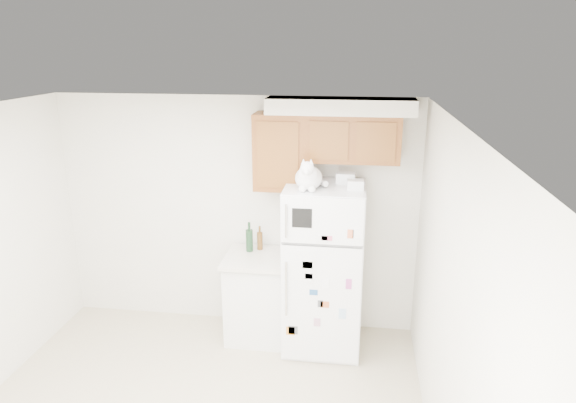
% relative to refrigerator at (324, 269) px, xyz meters
% --- Properties ---
extents(room_shell, '(3.84, 4.04, 2.52)m').
position_rel_refrigerator_xyz_m(room_shell, '(-0.84, -1.36, 0.82)').
color(room_shell, beige).
rests_on(room_shell, ground_plane).
extents(refrigerator, '(0.76, 0.78, 1.70)m').
position_rel_refrigerator_xyz_m(refrigerator, '(0.00, 0.00, 0.00)').
color(refrigerator, white).
rests_on(refrigerator, ground_plane).
extents(base_counter, '(0.64, 0.64, 0.92)m').
position_rel_refrigerator_xyz_m(base_counter, '(-0.69, 0.07, -0.39)').
color(base_counter, white).
rests_on(base_counter, ground_plane).
extents(cat, '(0.31, 0.45, 0.32)m').
position_rel_refrigerator_xyz_m(cat, '(-0.15, -0.14, 0.97)').
color(cat, white).
rests_on(cat, refrigerator).
extents(storage_box_back, '(0.19, 0.14, 0.10)m').
position_rel_refrigerator_xyz_m(storage_box_back, '(0.19, 0.14, 0.90)').
color(storage_box_back, white).
rests_on(storage_box_back, refrigerator).
extents(storage_box_front, '(0.15, 0.12, 0.09)m').
position_rel_refrigerator_xyz_m(storage_box_front, '(0.28, -0.08, 0.89)').
color(storage_box_front, white).
rests_on(storage_box_front, refrigerator).
extents(bottle_green, '(0.07, 0.07, 0.32)m').
position_rel_refrigerator_xyz_m(bottle_green, '(-0.79, 0.18, 0.23)').
color(bottle_green, '#19381E').
rests_on(bottle_green, base_counter).
extents(bottle_amber, '(0.06, 0.06, 0.26)m').
position_rel_refrigerator_xyz_m(bottle_amber, '(-0.69, 0.24, 0.20)').
color(bottle_amber, '#593814').
rests_on(bottle_amber, base_counter).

